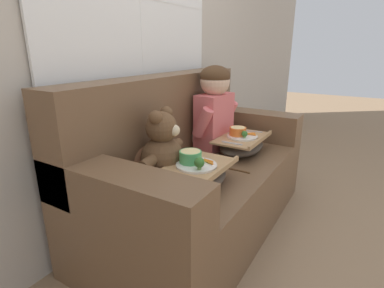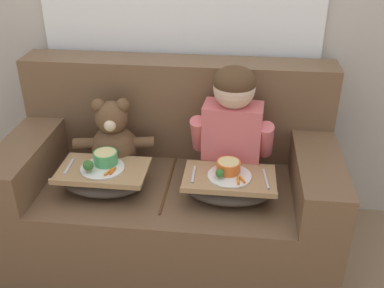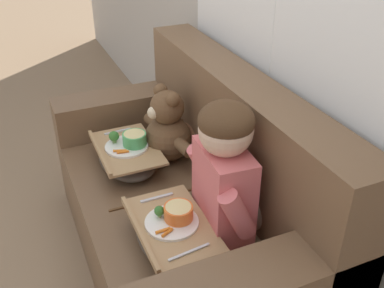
# 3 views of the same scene
# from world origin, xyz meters

# --- Properties ---
(ground_plane) EXTENTS (14.00, 14.00, 0.00)m
(ground_plane) POSITION_xyz_m (0.00, 0.00, 0.00)
(ground_plane) COLOR #8E7051
(wall_back_with_window) EXTENTS (8.00, 0.08, 2.60)m
(wall_back_with_window) POSITION_xyz_m (0.00, 0.51, 1.31)
(wall_back_with_window) COLOR #BCB2A3
(wall_back_with_window) RESTS_ON ground_plane
(couch) EXTENTS (1.70, 0.86, 1.01)m
(couch) POSITION_xyz_m (0.00, 0.07, 0.37)
(couch) COLOR brown
(couch) RESTS_ON ground_plane
(throw_pillow_behind_child) EXTENTS (0.33, 0.16, 0.34)m
(throw_pillow_behind_child) POSITION_xyz_m (0.32, 0.25, 0.62)
(throw_pillow_behind_child) COLOR #C1B293
(throw_pillow_behind_child) RESTS_ON couch
(throw_pillow_behind_teddy) EXTENTS (0.31, 0.15, 0.33)m
(throw_pillow_behind_teddy) POSITION_xyz_m (-0.32, 0.25, 0.62)
(throw_pillow_behind_teddy) COLOR #B2754C
(throw_pillow_behind_teddy) RESTS_ON couch
(child_figure) EXTENTS (0.43, 0.22, 0.60)m
(child_figure) POSITION_xyz_m (0.32, 0.09, 0.79)
(child_figure) COLOR #DB6666
(child_figure) RESTS_ON couch
(teddy_bear) EXTENTS (0.44, 0.31, 0.40)m
(teddy_bear) POSITION_xyz_m (-0.31, 0.08, 0.63)
(teddy_bear) COLOR brown
(teddy_bear) RESTS_ON couch
(lap_tray_child) EXTENTS (0.45, 0.28, 0.19)m
(lap_tray_child) POSITION_xyz_m (0.31, -0.14, 0.53)
(lap_tray_child) COLOR #473D33
(lap_tray_child) RESTS_ON child_figure
(lap_tray_teddy) EXTENTS (0.44, 0.29, 0.19)m
(lap_tray_teddy) POSITION_xyz_m (-0.32, -0.14, 0.53)
(lap_tray_teddy) COLOR #473D33
(lap_tray_teddy) RESTS_ON teddy_bear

